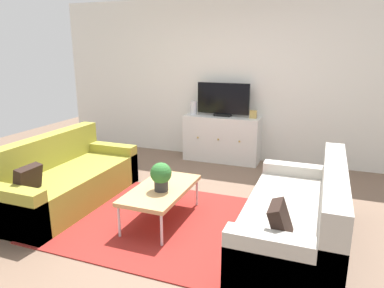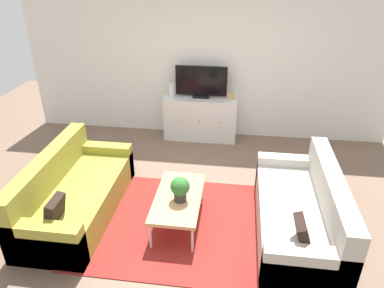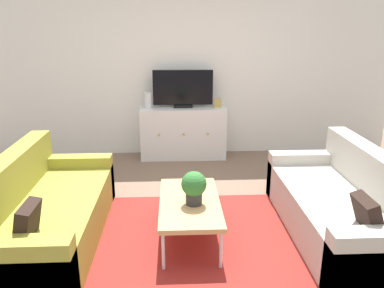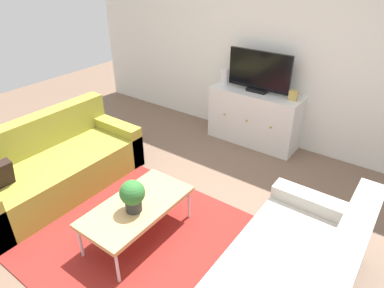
% 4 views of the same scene
% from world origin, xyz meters
% --- Properties ---
extents(ground_plane, '(10.00, 10.00, 0.00)m').
position_xyz_m(ground_plane, '(0.00, 0.00, 0.00)').
color(ground_plane, brown).
extents(wall_back, '(6.40, 0.12, 2.70)m').
position_xyz_m(wall_back, '(0.00, 2.55, 1.35)').
color(wall_back, silver).
rests_on(wall_back, ground_plane).
extents(area_rug, '(2.50, 1.90, 0.01)m').
position_xyz_m(area_rug, '(0.00, -0.15, 0.01)').
color(area_rug, maroon).
rests_on(area_rug, ground_plane).
extents(couch_left_side, '(0.88, 1.94, 0.82)m').
position_xyz_m(couch_left_side, '(-1.44, -0.10, 0.27)').
color(couch_left_side, olive).
rests_on(couch_left_side, ground_plane).
extents(coffee_table, '(0.56, 1.07, 0.39)m').
position_xyz_m(coffee_table, '(-0.06, -0.11, 0.36)').
color(coffee_table, tan).
rests_on(coffee_table, ground_plane).
extents(potted_plant, '(0.23, 0.23, 0.31)m').
position_xyz_m(potted_plant, '(-0.02, -0.18, 0.56)').
color(potted_plant, '#2D2D2D').
rests_on(potted_plant, coffee_table).
extents(tv_console, '(1.28, 0.47, 0.77)m').
position_xyz_m(tv_console, '(-0.06, 2.27, 0.39)').
color(tv_console, silver).
rests_on(tv_console, ground_plane).
extents(flat_screen_tv, '(0.88, 0.16, 0.55)m').
position_xyz_m(flat_screen_tv, '(-0.06, 2.29, 1.05)').
color(flat_screen_tv, black).
rests_on(flat_screen_tv, tv_console).
extents(glass_vase, '(0.11, 0.11, 0.23)m').
position_xyz_m(glass_vase, '(-0.57, 2.27, 0.89)').
color(glass_vase, silver).
rests_on(glass_vase, tv_console).
extents(mantel_clock, '(0.11, 0.07, 0.13)m').
position_xyz_m(mantel_clock, '(0.46, 2.27, 0.84)').
color(mantel_clock, tan).
rests_on(mantel_clock, tv_console).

